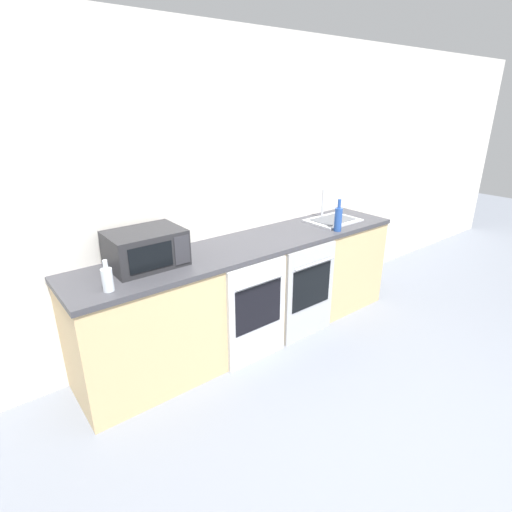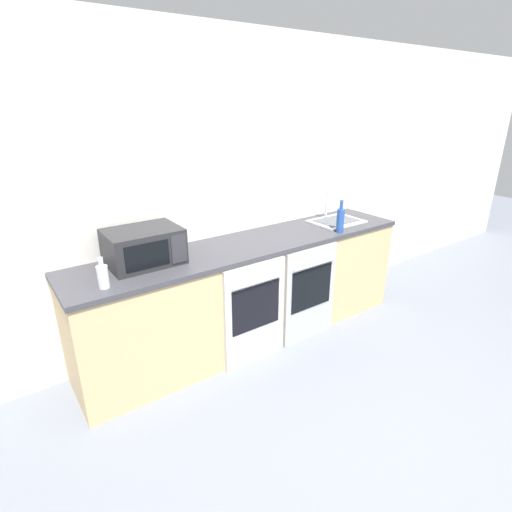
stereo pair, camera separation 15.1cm
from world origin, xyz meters
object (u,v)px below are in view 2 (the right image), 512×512
(oven_left, at_px, (255,313))
(sink, at_px, (336,220))
(oven_right, at_px, (310,294))
(bottle_clear, at_px, (103,276))
(microwave, at_px, (144,246))
(bottle_blue, at_px, (340,220))

(oven_left, height_order, sink, sink)
(oven_right, height_order, sink, sink)
(oven_left, bearing_deg, oven_right, 0.00)
(bottle_clear, bearing_deg, oven_right, -5.08)
(sink, bearing_deg, oven_left, -164.75)
(oven_right, bearing_deg, sink, 28.13)
(bottle_clear, bearing_deg, microwave, 33.87)
(oven_right, bearing_deg, bottle_clear, 174.92)
(microwave, relative_size, bottle_blue, 1.75)
(microwave, relative_size, bottle_clear, 2.52)
(oven_right, xyz_separation_m, sink, (0.62, 0.33, 0.49))
(oven_left, distance_m, bottle_clear, 1.22)
(oven_left, bearing_deg, sink, 15.25)
(bottle_blue, height_order, sink, bottle_blue)
(bottle_clear, xyz_separation_m, bottle_blue, (2.09, -0.06, 0.04))
(oven_left, bearing_deg, bottle_blue, 4.79)
(oven_left, xyz_separation_m, sink, (1.22, 0.33, 0.49))
(bottle_clear, height_order, bottle_blue, bottle_blue)
(oven_right, relative_size, bottle_blue, 2.93)
(microwave, bearing_deg, bottle_blue, -10.26)
(sink, bearing_deg, oven_right, -151.87)
(bottle_clear, bearing_deg, sink, 4.57)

